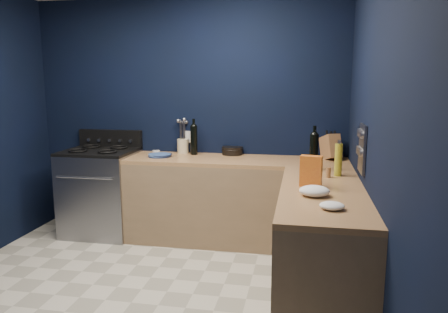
% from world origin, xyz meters
% --- Properties ---
extents(floor, '(3.50, 3.50, 0.02)m').
position_xyz_m(floor, '(0.00, 0.00, -0.01)').
color(floor, beige).
rests_on(floor, ground).
extents(wall_back, '(3.50, 0.02, 2.60)m').
position_xyz_m(wall_back, '(0.00, 1.76, 1.30)').
color(wall_back, black).
rests_on(wall_back, ground).
extents(wall_right, '(0.02, 3.50, 2.60)m').
position_xyz_m(wall_right, '(1.76, 0.00, 1.30)').
color(wall_right, black).
rests_on(wall_right, ground).
extents(cab_back, '(2.30, 0.63, 0.86)m').
position_xyz_m(cab_back, '(0.60, 1.44, 0.43)').
color(cab_back, '#826748').
rests_on(cab_back, floor).
extents(top_back, '(2.30, 0.63, 0.04)m').
position_xyz_m(top_back, '(0.60, 1.44, 0.88)').
color(top_back, brown).
rests_on(top_back, cab_back).
extents(cab_right, '(0.63, 1.67, 0.86)m').
position_xyz_m(cab_right, '(1.44, 0.29, 0.43)').
color(cab_right, '#826748').
rests_on(cab_right, floor).
extents(top_right, '(0.63, 1.67, 0.04)m').
position_xyz_m(top_right, '(1.44, 0.29, 0.88)').
color(top_right, brown).
rests_on(top_right, cab_right).
extents(gas_range, '(0.76, 0.66, 0.92)m').
position_xyz_m(gas_range, '(-0.93, 1.42, 0.46)').
color(gas_range, gray).
rests_on(gas_range, floor).
extents(oven_door, '(0.59, 0.02, 0.42)m').
position_xyz_m(oven_door, '(-0.93, 1.10, 0.45)').
color(oven_door, black).
rests_on(oven_door, gas_range).
extents(cooktop, '(0.76, 0.66, 0.03)m').
position_xyz_m(cooktop, '(-0.93, 1.42, 0.94)').
color(cooktop, black).
rests_on(cooktop, gas_range).
extents(backguard, '(0.76, 0.06, 0.20)m').
position_xyz_m(backguard, '(-0.93, 1.72, 1.04)').
color(backguard, black).
rests_on(backguard, gas_range).
extents(spice_panel, '(0.02, 0.28, 0.38)m').
position_xyz_m(spice_panel, '(1.74, 0.55, 1.18)').
color(spice_panel, gray).
rests_on(spice_panel, wall_right).
extents(wall_outlet, '(0.09, 0.02, 0.13)m').
position_xyz_m(wall_outlet, '(0.00, 1.74, 1.08)').
color(wall_outlet, white).
rests_on(wall_outlet, wall_back).
extents(plate_stack, '(0.25, 0.25, 0.03)m').
position_xyz_m(plate_stack, '(-0.23, 1.41, 0.92)').
color(plate_stack, '#376699').
rests_on(plate_stack, top_back).
extents(ramekin, '(0.11, 0.11, 0.03)m').
position_xyz_m(ramekin, '(-0.34, 1.61, 0.92)').
color(ramekin, white).
rests_on(ramekin, top_back).
extents(utensil_crock, '(0.16, 0.16, 0.16)m').
position_xyz_m(utensil_crock, '(-0.05, 1.69, 0.98)').
color(utensil_crock, beige).
rests_on(utensil_crock, top_back).
extents(wine_bottle_back, '(0.10, 0.10, 0.32)m').
position_xyz_m(wine_bottle_back, '(0.10, 1.61, 1.06)').
color(wine_bottle_back, black).
rests_on(wine_bottle_back, top_back).
extents(lemon_basket, '(0.27, 0.27, 0.09)m').
position_xyz_m(lemon_basket, '(0.52, 1.69, 0.94)').
color(lemon_basket, black).
rests_on(lemon_basket, top_back).
extents(knife_block, '(0.24, 0.32, 0.30)m').
position_xyz_m(knife_block, '(1.56, 1.61, 1.02)').
color(knife_block, brown).
rests_on(knife_block, top_back).
extents(wine_bottle_right, '(0.09, 0.09, 0.33)m').
position_xyz_m(wine_bottle_right, '(1.38, 1.02, 1.06)').
color(wine_bottle_right, black).
rests_on(wine_bottle_right, top_right).
extents(oil_bottle, '(0.07, 0.07, 0.28)m').
position_xyz_m(oil_bottle, '(1.58, 0.80, 1.04)').
color(oil_bottle, '#A29B24').
rests_on(oil_bottle, top_right).
extents(spice_jar_near, '(0.04, 0.04, 0.09)m').
position_xyz_m(spice_jar_near, '(1.49, 0.72, 0.95)').
color(spice_jar_near, olive).
rests_on(spice_jar_near, top_right).
extents(spice_jar_far, '(0.05, 0.05, 0.08)m').
position_xyz_m(spice_jar_far, '(1.37, 0.57, 0.94)').
color(spice_jar_far, olive).
rests_on(spice_jar_far, top_right).
extents(crouton_bag, '(0.17, 0.11, 0.24)m').
position_xyz_m(crouton_bag, '(1.34, 0.38, 1.02)').
color(crouton_bag, '#B2261A').
rests_on(crouton_bag, top_right).
extents(towel_front, '(0.27, 0.25, 0.08)m').
position_xyz_m(towel_front, '(1.37, 0.10, 0.94)').
color(towel_front, white).
rests_on(towel_front, top_right).
extents(towel_end, '(0.19, 0.18, 0.05)m').
position_xyz_m(towel_end, '(1.47, -0.20, 0.92)').
color(towel_end, white).
rests_on(towel_end, top_right).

